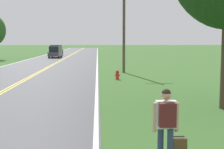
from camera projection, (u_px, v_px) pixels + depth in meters
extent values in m
cylinder|color=navy|center=(160.00, 145.00, 7.25)|extent=(0.14, 0.14, 0.85)
cylinder|color=navy|center=(170.00, 147.00, 7.09)|extent=(0.14, 0.14, 0.85)
cube|color=white|center=(166.00, 114.00, 7.09)|extent=(0.46, 0.20, 0.64)
sphere|color=tan|center=(166.00, 95.00, 7.04)|extent=(0.23, 0.23, 0.23)
sphere|color=#2D2319|center=(166.00, 93.00, 7.04)|extent=(0.21, 0.21, 0.21)
cylinder|color=tan|center=(155.00, 117.00, 7.09)|extent=(0.09, 0.09, 0.67)
cylinder|color=tan|center=(177.00, 117.00, 7.10)|extent=(0.09, 0.09, 0.67)
cube|color=#561E1E|center=(168.00, 115.00, 6.90)|extent=(0.37, 0.18, 0.54)
cylinder|color=black|center=(179.00, 136.00, 7.14)|extent=(0.25, 0.03, 0.02)
cylinder|color=red|center=(117.00, 76.00, 22.88)|extent=(0.25, 0.25, 0.52)
sphere|color=red|center=(117.00, 72.00, 22.85)|extent=(0.24, 0.24, 0.24)
cylinder|color=red|center=(120.00, 75.00, 22.88)|extent=(0.08, 0.09, 0.09)
cylinder|color=red|center=(115.00, 75.00, 22.87)|extent=(0.08, 0.09, 0.09)
cylinder|color=brown|center=(124.00, 24.00, 27.31)|extent=(0.24, 0.24, 8.62)
cylinder|color=black|center=(52.00, 55.00, 53.28)|extent=(0.22, 0.66, 0.66)
cylinder|color=black|center=(61.00, 55.00, 53.32)|extent=(0.22, 0.66, 0.66)
cylinder|color=black|center=(49.00, 56.00, 50.61)|extent=(0.22, 0.66, 0.66)
cylinder|color=black|center=(59.00, 56.00, 50.65)|extent=(0.22, 0.66, 0.66)
cube|color=#47474C|center=(55.00, 54.00, 51.93)|extent=(1.87, 4.37, 0.69)
cube|color=#1E232D|center=(55.00, 49.00, 51.84)|extent=(1.63, 3.07, 0.97)
cylinder|color=black|center=(54.00, 54.00, 60.47)|extent=(0.23, 0.69, 0.68)
cylinder|color=black|center=(62.00, 54.00, 60.47)|extent=(0.23, 0.69, 0.68)
cylinder|color=black|center=(50.00, 54.00, 57.47)|extent=(0.23, 0.69, 0.68)
cylinder|color=black|center=(59.00, 54.00, 57.47)|extent=(0.23, 0.69, 0.68)
cube|color=navy|center=(56.00, 52.00, 58.93)|extent=(2.07, 4.94, 0.79)
cube|color=#1E232D|center=(56.00, 47.00, 58.84)|extent=(1.78, 3.47, 0.95)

